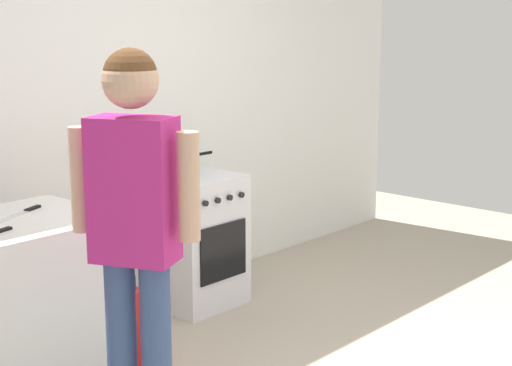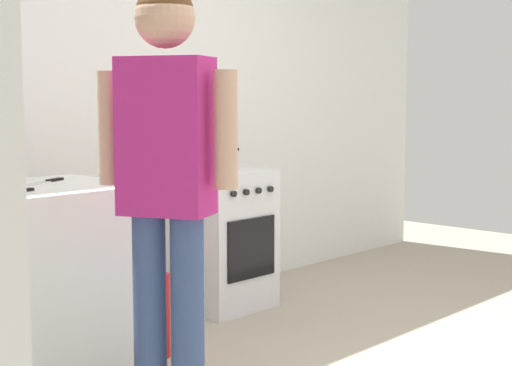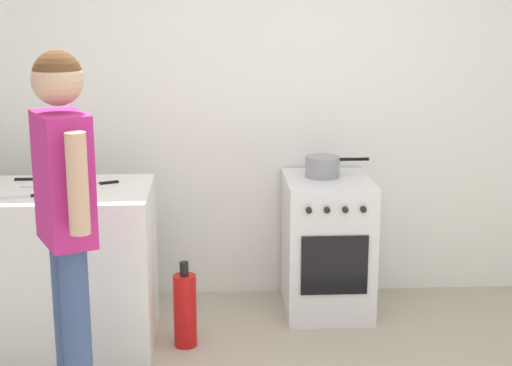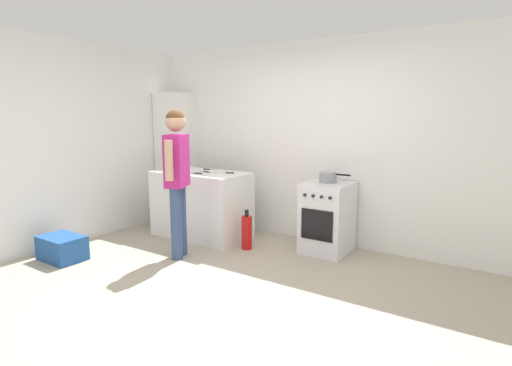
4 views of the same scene
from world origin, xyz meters
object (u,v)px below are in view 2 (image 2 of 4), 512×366
Objects in this scene: knife_carving at (42,182)px; knife_bread at (3,194)px; pot at (206,159)px; fire_extinguisher at (157,314)px; person at (167,164)px; oven_left at (216,238)px.

knife_carving is 0.91× the size of knife_bread.
fire_extinguisher is at bearing -147.80° from pot.
pot is 0.23× the size of person.
person is at bearing -138.10° from pot.
knife_bread is at bearing -162.37° from oven_left.
knife_carving is (-1.35, -0.35, -0.01)m from pot.
pot is at bearing 19.47° from knife_bread.
pot is at bearing 14.40° from knife_carving.
knife_bread is 0.20× the size of person.
fire_extinguisher is at bearing -151.22° from oven_left.
knife_carving is (-1.38, -0.30, 0.48)m from oven_left.
fire_extinguisher is (0.50, 0.67, -0.82)m from person.
pot is 1.80m from person.
pot is (-0.03, 0.05, 0.49)m from oven_left.
person is at bearing -126.61° from fire_extinguisher.
knife_bread is 1.09m from fire_extinguisher.
person is (-1.37, -1.15, 0.61)m from oven_left.
oven_left is 1.89m from person.
pot reaches higher than fire_extinguisher.
person is 3.43× the size of fire_extinguisher.
pot is at bearing 32.20° from fire_extinguisher.
person reaches higher than fire_extinguisher.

